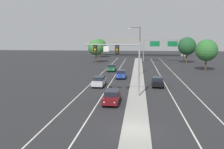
{
  "coord_description": "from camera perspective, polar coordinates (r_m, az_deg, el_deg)",
  "views": [
    {
      "loc": [
        0.15,
        -19.61,
        7.81
      ],
      "look_at": [
        -3.2,
        10.59,
        3.2
      ],
      "focal_mm": 38.74,
      "sensor_mm": 36.0,
      "label": 1
    }
  ],
  "objects": [
    {
      "name": "ground_plane",
      "position": [
        21.11,
        5.62,
        -13.13
      ],
      "size": [
        260.0,
        260.0,
        0.0
      ],
      "primitive_type": "plane",
      "color": "#28282B"
    },
    {
      "name": "median_island",
      "position": [
        38.4,
        5.98,
        -3.04
      ],
      "size": [
        2.4,
        110.0,
        0.15
      ],
      "primitive_type": "cube",
      "color": "#9E9B93",
      "rests_on": "ground"
    },
    {
      "name": "lane_stripe_oncoming_center",
      "position": [
        45.55,
        0.12,
        -1.24
      ],
      "size": [
        0.14,
        100.0,
        0.01
      ],
      "primitive_type": "cube",
      "color": "silver",
      "rests_on": "ground"
    },
    {
      "name": "lane_stripe_receding_center",
      "position": [
        45.52,
        11.97,
        -1.44
      ],
      "size": [
        0.14,
        100.0,
        0.01
      ],
      "primitive_type": "cube",
      "color": "silver",
      "rests_on": "ground"
    },
    {
      "name": "edge_stripe_left",
      "position": [
        46.02,
        -3.97,
        -1.16
      ],
      "size": [
        0.14,
        100.0,
        0.01
      ],
      "primitive_type": "cube",
      "color": "silver",
      "rests_on": "ground"
    },
    {
      "name": "edge_stripe_right",
      "position": [
        45.97,
        16.07,
        -1.49
      ],
      "size": [
        0.14,
        100.0,
        0.01
      ],
      "primitive_type": "cube",
      "color": "silver",
      "rests_on": "ground"
    },
    {
      "name": "overhead_signal_mast",
      "position": [
        31.55,
        2.2,
        4.12
      ],
      "size": [
        7.35,
        0.44,
        7.2
      ],
      "color": "gray",
      "rests_on": "median_island"
    },
    {
      "name": "street_lamp_median",
      "position": [
        50.67,
        6.32,
        6.29
      ],
      "size": [
        2.58,
        0.28,
        10.0
      ],
      "color": "#4C4C51",
      "rests_on": "median_island"
    },
    {
      "name": "car_oncoming_darkred",
      "position": [
        29.09,
        -0.06,
        -5.28
      ],
      "size": [
        1.87,
        4.49,
        1.58
      ],
      "color": "#5B0F14",
      "rests_on": "ground"
    },
    {
      "name": "car_oncoming_silver",
      "position": [
        39.46,
        -3.09,
        -1.59
      ],
      "size": [
        1.84,
        4.48,
        1.58
      ],
      "color": "#B7B7BC",
      "rests_on": "ground"
    },
    {
      "name": "car_oncoming_blue",
      "position": [
        47.38,
        2.15,
        0.13
      ],
      "size": [
        1.93,
        4.51,
        1.58
      ],
      "color": "navy",
      "rests_on": "ground"
    },
    {
      "name": "car_oncoming_green",
      "position": [
        57.4,
        -0.06,
        1.63
      ],
      "size": [
        1.9,
        4.5,
        1.58
      ],
      "color": "#195633",
      "rests_on": "ground"
    },
    {
      "name": "car_receding_black",
      "position": [
        39.88,
        10.7,
        -1.62
      ],
      "size": [
        1.93,
        4.51,
        1.58
      ],
      "color": "black",
      "rests_on": "ground"
    },
    {
      "name": "highway_sign_gantry",
      "position": [
        81.68,
        12.08,
        7.28
      ],
      "size": [
        13.28,
        0.42,
        7.5
      ],
      "color": "gray",
      "rests_on": "ground"
    },
    {
      "name": "overpass_bridge",
      "position": [
        107.36,
        6.3,
        7.49
      ],
      "size": [
        42.4,
        6.4,
        7.65
      ],
      "color": "gray",
      "rests_on": "ground"
    },
    {
      "name": "tree_far_right_a",
      "position": [
        79.25,
        17.28,
        6.4
      ],
      "size": [
        5.58,
        5.58,
        8.07
      ],
      "color": "#4C3823",
      "rests_on": "ground"
    },
    {
      "name": "tree_far_left_c",
      "position": [
        77.41,
        -3.81,
        6.35
      ],
      "size": [
        5.04,
        5.04,
        7.3
      ],
      "color": "#4C3823",
      "rests_on": "ground"
    },
    {
      "name": "tree_far_right_b",
      "position": [
        62.06,
        21.41,
        5.35
      ],
      "size": [
        5.19,
        5.19,
        7.52
      ],
      "color": "#4C3823",
      "rests_on": "ground"
    },
    {
      "name": "tree_far_left_b",
      "position": [
        97.43,
        -2.91,
        6.86
      ],
      "size": [
        5.12,
        5.12,
        7.41
      ],
      "color": "#4C3823",
      "rests_on": "ground"
    }
  ]
}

